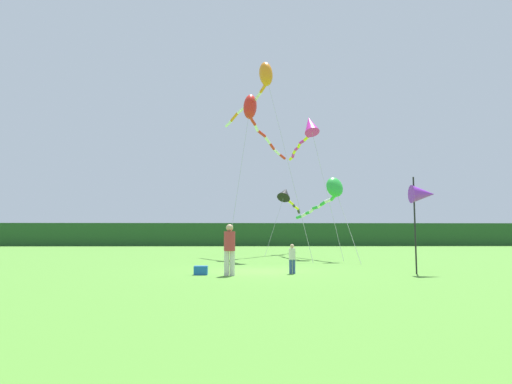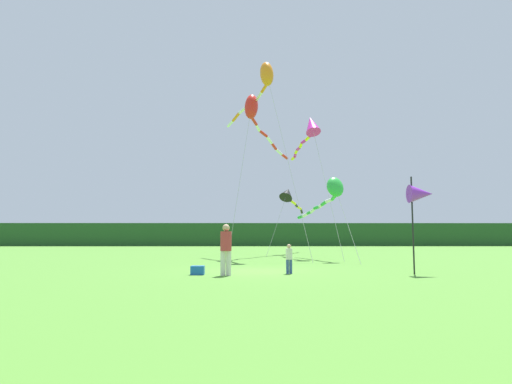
{
  "view_description": "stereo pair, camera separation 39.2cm",
  "coord_description": "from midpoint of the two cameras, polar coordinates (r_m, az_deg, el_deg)",
  "views": [
    {
      "loc": [
        -0.6,
        -18.1,
        1.43
      ],
      "look_at": [
        0.0,
        6.0,
        3.81
      ],
      "focal_mm": 31.12,
      "sensor_mm": 36.0,
      "label": 1
    },
    {
      "loc": [
        -0.2,
        -18.11,
        1.43
      ],
      "look_at": [
        0.0,
        6.0,
        3.81
      ],
      "focal_mm": 31.12,
      "sensor_mm": 36.0,
      "label": 2
    }
  ],
  "objects": [
    {
      "name": "ground_plane",
      "position": [
        18.16,
        -0.15,
        -10.15
      ],
      "size": [
        120.0,
        120.0,
        0.0
      ],
      "primitive_type": "plane",
      "color": "#4C842D"
    },
    {
      "name": "kite_red",
      "position": [
        31.05,
        -0.77,
        10.21
      ],
      "size": [
        4.36,
        9.31,
        11.14
      ],
      "color": "#B2B2B2",
      "rests_on": "ground"
    },
    {
      "name": "banner_flag_pole",
      "position": [
        18.07,
        20.05,
        -0.36
      ],
      "size": [
        0.9,
        0.7,
        3.68
      ],
      "color": "black",
      "rests_on": "ground"
    },
    {
      "name": "kite_green",
      "position": [
        26.32,
        9.06,
        -0.05
      ],
      "size": [
        2.39,
        7.96,
        4.89
      ],
      "color": "#B2B2B2",
      "rests_on": "ground"
    },
    {
      "name": "distant_treeline",
      "position": [
        63.11,
        -1.06,
        -5.49
      ],
      "size": [
        108.0,
        2.89,
        3.18
      ],
      "primitive_type": "cube",
      "color": "#234C23",
      "rests_on": "ground"
    },
    {
      "name": "kite_magenta",
      "position": [
        30.75,
        6.44,
        8.18
      ],
      "size": [
        2.16,
        9.09,
        9.72
      ],
      "color": "#B2B2B2",
      "rests_on": "ground"
    },
    {
      "name": "cooler_box",
      "position": [
        16.66,
        -7.77,
        -9.95
      ],
      "size": [
        0.49,
        0.4,
        0.32
      ],
      "primitive_type": "cube",
      "color": "#1959B2",
      "rests_on": "ground"
    },
    {
      "name": "person_adult",
      "position": [
        16.13,
        -4.13,
        -7.04
      ],
      "size": [
        0.41,
        0.41,
        1.84
      ],
      "color": "silver",
      "rests_on": "ground"
    },
    {
      "name": "kite_black",
      "position": [
        35.48,
        3.6,
        -0.45
      ],
      "size": [
        3.59,
        8.73,
        5.48
      ],
      "color": "#B2B2B2",
      "rests_on": "ground"
    },
    {
      "name": "person_child",
      "position": [
        16.94,
        4.0,
        -8.36
      ],
      "size": [
        0.24,
        0.24,
        1.11
      ],
      "color": "#334C8C",
      "rests_on": "ground"
    },
    {
      "name": "kite_orange",
      "position": [
        29.61,
        0.44,
        14.21
      ],
      "size": [
        5.12,
        9.4,
        12.64
      ],
      "color": "#B2B2B2",
      "rests_on": "ground"
    }
  ]
}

